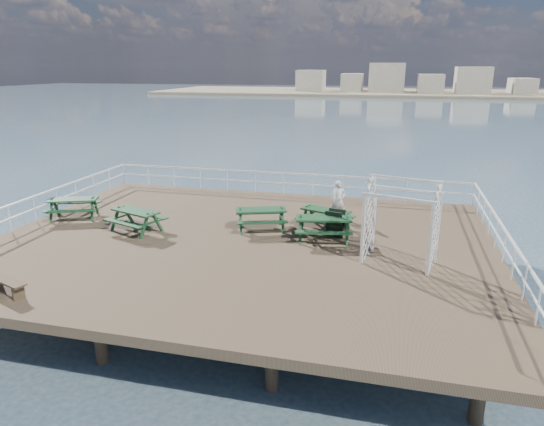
{
  "coord_description": "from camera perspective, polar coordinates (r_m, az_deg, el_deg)",
  "views": [
    {
      "loc": [
        5.14,
        -15.98,
        6.15
      ],
      "look_at": [
        1.12,
        0.04,
        1.1
      ],
      "focal_mm": 32.0,
      "sensor_mm": 36.0,
      "label": 1
    }
  ],
  "objects": [
    {
      "name": "ground",
      "position": [
        17.93,
        -3.5,
        -3.6
      ],
      "size": [
        18.0,
        14.0,
        0.3
      ],
      "primitive_type": "cube",
      "color": "brown",
      "rests_on": "ground"
    },
    {
      "name": "picnic_table_d",
      "position": [
        19.32,
        -15.75,
        -0.34
      ],
      "size": [
        2.35,
        2.11,
        0.94
      ],
      "rotation": [
        0.0,
        0.0,
        -0.33
      ],
      "color": "#14391C",
      "rests_on": "ground"
    },
    {
      "name": "picnic_table_a",
      "position": [
        21.85,
        -22.34,
        1.0
      ],
      "size": [
        2.38,
        2.16,
        0.95
      ],
      "rotation": [
        0.0,
        0.0,
        0.37
      ],
      "color": "#14391C",
      "rests_on": "ground"
    },
    {
      "name": "picnic_table_c",
      "position": [
        17.74,
        6.08,
        -1.24
      ],
      "size": [
        2.26,
        1.95,
        0.98
      ],
      "rotation": [
        0.0,
        0.0,
        0.18
      ],
      "color": "#14391C",
      "rests_on": "ground"
    },
    {
      "name": "flat_bench_far",
      "position": [
        15.56,
        -28.79,
        -7.21
      ],
      "size": [
        1.56,
        0.86,
        0.44
      ],
      "rotation": [
        0.0,
        0.0,
        -0.34
      ],
      "color": "brown",
      "rests_on": "ground"
    },
    {
      "name": "sandwich_board",
      "position": [
        18.12,
        7.42,
        -1.27
      ],
      "size": [
        0.73,
        0.6,
        1.05
      ],
      "rotation": [
        0.0,
        0.0,
        -0.21
      ],
      "color": "black",
      "rests_on": "ground"
    },
    {
      "name": "person",
      "position": [
        20.2,
        7.83,
        1.52
      ],
      "size": [
        0.7,
        0.61,
        1.63
      ],
      "primitive_type": "imported",
      "rotation": [
        0.0,
        0.0,
        0.45
      ],
      "color": "silver",
      "rests_on": "ground"
    },
    {
      "name": "picnic_table_b",
      "position": [
        18.8,
        -1.29,
        -0.18
      ],
      "size": [
        2.33,
        2.1,
        0.94
      ],
      "rotation": [
        0.0,
        0.0,
        0.34
      ],
      "color": "#14391C",
      "rests_on": "ground"
    },
    {
      "name": "railing",
      "position": [
        19.98,
        -1.54,
        1.68
      ],
      "size": [
        17.77,
        13.76,
        1.1
      ],
      "color": "silver",
      "rests_on": "ground"
    },
    {
      "name": "picnic_table_e",
      "position": [
        18.93,
        6.33,
        -0.21
      ],
      "size": [
        2.26,
        2.04,
        0.91
      ],
      "rotation": [
        0.0,
        0.0,
        -0.34
      ],
      "color": "#14391C",
      "rests_on": "ground"
    },
    {
      "name": "sea_backdrop",
      "position": [
        150.38,
        17.41,
        13.72
      ],
      "size": [
        300.0,
        300.0,
        9.2
      ],
      "color": "#3C5165",
      "rests_on": "ground"
    },
    {
      "name": "trellis_arbor",
      "position": [
        15.9,
        14.9,
        -1.51
      ],
      "size": [
        2.52,
        1.76,
        2.84
      ],
      "rotation": [
        0.0,
        0.0,
        -0.26
      ],
      "color": "silver",
      "rests_on": "ground"
    }
  ]
}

